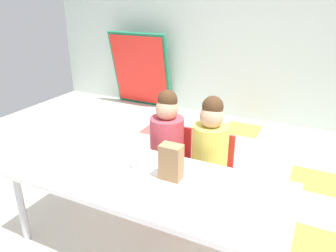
# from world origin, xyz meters

# --- Properties ---
(ground_plane) EXTENTS (6.11, 4.50, 0.02)m
(ground_plane) POSITION_xyz_m (0.01, 0.00, -0.01)
(ground_plane) COLOR silver
(back_wall) EXTENTS (6.11, 0.10, 2.62)m
(back_wall) POSITION_xyz_m (0.00, 2.25, 1.31)
(back_wall) COLOR #B2C1B7
(back_wall) RESTS_ON ground_plane
(craft_table) EXTENTS (1.74, 0.69, 0.54)m
(craft_table) POSITION_xyz_m (-0.06, -0.50, 0.50)
(craft_table) COLOR white
(craft_table) RESTS_ON ground_plane
(seated_child_near_camera) EXTENTS (0.32, 0.31, 0.92)m
(seated_child_near_camera) POSITION_xyz_m (-0.19, 0.07, 0.55)
(seated_child_near_camera) COLOR red
(seated_child_near_camera) RESTS_ON ground_plane
(seated_child_middle_seat) EXTENTS (0.32, 0.31, 0.92)m
(seated_child_middle_seat) POSITION_xyz_m (0.16, 0.07, 0.55)
(seated_child_middle_seat) COLOR red
(seated_child_middle_seat) RESTS_ON ground_plane
(folded_activity_table) EXTENTS (0.90, 0.29, 1.09)m
(folded_activity_table) POSITION_xyz_m (-1.60, 2.05, 0.54)
(folded_activity_table) COLOR #19724C
(folded_activity_table) RESTS_ON ground_plane
(paper_bag_brown) EXTENTS (0.13, 0.09, 0.22)m
(paper_bag_brown) POSITION_xyz_m (0.09, -0.44, 0.65)
(paper_bag_brown) COLOR #9E754C
(paper_bag_brown) RESTS_ON craft_table
(paper_plate_near_edge) EXTENTS (0.18, 0.18, 0.01)m
(paper_plate_near_edge) POSITION_xyz_m (-0.17, -0.40, 0.55)
(paper_plate_near_edge) COLOR white
(paper_plate_near_edge) RESTS_ON craft_table
(paper_plate_center_table) EXTENTS (0.18, 0.18, 0.01)m
(paper_plate_center_table) POSITION_xyz_m (-0.45, -0.59, 0.55)
(paper_plate_center_table) COLOR white
(paper_plate_center_table) RESTS_ON craft_table
(donut_powdered_on_plate) EXTENTS (0.11, 0.11, 0.03)m
(donut_powdered_on_plate) POSITION_xyz_m (-0.17, -0.40, 0.57)
(donut_powdered_on_plate) COLOR white
(donut_powdered_on_plate) RESTS_ON craft_table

